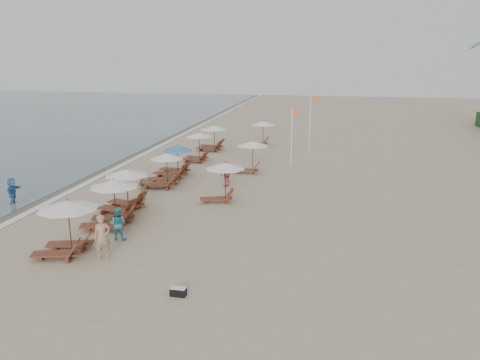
% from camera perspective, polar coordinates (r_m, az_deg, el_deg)
% --- Properties ---
extents(ground, '(160.00, 160.00, 0.00)m').
position_cam_1_polar(ground, '(21.38, -1.19, -7.28)').
color(ground, tan).
rests_on(ground, ground).
extents(wet_sand_band, '(3.20, 140.00, 0.01)m').
position_cam_1_polar(wet_sand_band, '(34.77, -17.98, 0.64)').
color(wet_sand_band, '#6B5E4C').
rests_on(wet_sand_band, ground).
extents(foam_line, '(0.50, 140.00, 0.02)m').
position_cam_1_polar(foam_line, '(34.16, -16.08, 0.56)').
color(foam_line, white).
rests_on(foam_line, ground).
extents(lounger_station_0, '(2.68, 2.45, 2.34)m').
position_cam_1_polar(lounger_station_0, '(20.82, -20.10, -5.17)').
color(lounger_station_0, brown).
rests_on(lounger_station_0, ground).
extents(lounger_station_1, '(2.71, 2.47, 2.34)m').
position_cam_1_polar(lounger_station_1, '(23.57, -15.21, -2.82)').
color(lounger_station_1, brown).
rests_on(lounger_station_1, ground).
extents(lounger_station_2, '(2.68, 2.46, 2.30)m').
position_cam_1_polar(lounger_station_2, '(25.74, -13.77, -1.32)').
color(lounger_station_2, brown).
rests_on(lounger_station_2, ground).
extents(lounger_station_3, '(2.71, 2.44, 2.11)m').
position_cam_1_polar(lounger_station_3, '(30.29, -9.22, 0.98)').
color(lounger_station_3, brown).
rests_on(lounger_station_3, ground).
extents(lounger_station_4, '(2.66, 2.22, 2.11)m').
position_cam_1_polar(lounger_station_4, '(32.83, -7.90, 2.11)').
color(lounger_station_4, brown).
rests_on(lounger_station_4, ground).
extents(lounger_station_5, '(2.38, 2.11, 2.27)m').
position_cam_1_polar(lounger_station_5, '(37.08, -5.14, 4.01)').
color(lounger_station_5, brown).
rests_on(lounger_station_5, ground).
extents(lounger_station_6, '(2.76, 2.43, 2.16)m').
position_cam_1_polar(lounger_station_6, '(41.44, -3.40, 5.05)').
color(lounger_station_6, brown).
rests_on(lounger_station_6, ground).
extents(inland_station_0, '(2.58, 2.24, 2.22)m').
position_cam_1_polar(inland_station_0, '(26.58, -2.16, 0.43)').
color(inland_station_0, brown).
rests_on(inland_station_0, ground).
extents(inland_station_1, '(2.58, 2.24, 2.22)m').
position_cam_1_polar(inland_station_1, '(33.27, 1.20, 3.29)').
color(inland_station_1, brown).
rests_on(inland_station_1, ground).
extents(inland_station_2, '(2.65, 2.24, 2.22)m').
position_cam_1_polar(inland_station_2, '(43.53, 2.51, 5.94)').
color(inland_station_2, brown).
rests_on(inland_station_2, ground).
extents(beachgoer_near, '(0.81, 0.75, 1.85)m').
position_cam_1_polar(beachgoer_near, '(20.08, -16.07, -6.54)').
color(beachgoer_near, tan).
rests_on(beachgoer_near, ground).
extents(beachgoer_mid_a, '(0.78, 0.63, 1.50)m').
position_cam_1_polar(beachgoer_mid_a, '(21.98, -14.34, -5.05)').
color(beachgoer_mid_a, teal).
rests_on(beachgoer_mid_a, ground).
extents(beachgoer_mid_b, '(0.92, 1.17, 1.58)m').
position_cam_1_polar(beachgoer_mid_b, '(26.33, -11.28, -1.50)').
color(beachgoer_mid_b, olive).
rests_on(beachgoer_mid_b, ground).
extents(beachgoer_far_a, '(0.87, 0.97, 1.59)m').
position_cam_1_polar(beachgoer_far_a, '(29.86, -1.58, 0.69)').
color(beachgoer_far_a, '#D25754').
rests_on(beachgoer_far_a, ground).
extents(waterline_walker, '(0.69, 1.44, 1.49)m').
position_cam_1_polar(waterline_walker, '(29.18, -25.46, -1.18)').
color(waterline_walker, '#3764A5').
rests_on(waterline_walker, ground).
extents(duffel_bag, '(0.55, 0.28, 0.31)m').
position_cam_1_polar(duffel_bag, '(16.93, -7.35, -13.03)').
color(duffel_bag, black).
rests_on(duffel_bag, ground).
extents(flag_pole_near, '(0.59, 0.08, 4.25)m').
position_cam_1_polar(flag_pole_near, '(36.16, 6.23, 5.61)').
color(flag_pole_near, silver).
rests_on(flag_pole_near, ground).
extents(flag_pole_far, '(0.60, 0.08, 4.90)m').
position_cam_1_polar(flag_pole_far, '(41.23, 8.39, 7.12)').
color(flag_pole_far, silver).
rests_on(flag_pole_far, ground).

